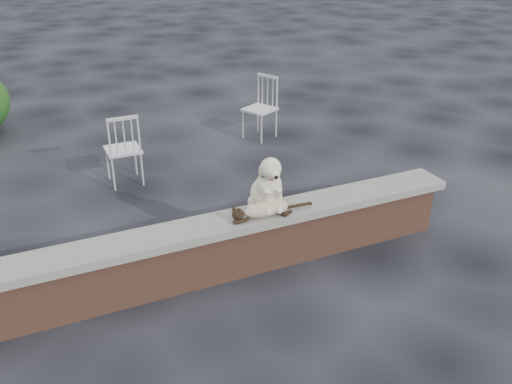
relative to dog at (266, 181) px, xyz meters
name	(u,v)px	position (x,y,z in m)	size (l,w,h in m)	color
ground	(159,290)	(-1.13, -0.08, -0.87)	(60.00, 60.00, 0.00)	black
brick_wall	(157,268)	(-1.13, -0.08, -0.62)	(6.00, 0.30, 0.50)	brown
capstone	(154,240)	(-1.13, -0.08, -0.33)	(6.20, 0.40, 0.08)	slate
dog	(266,181)	(0.00, 0.00, 0.00)	(0.37, 0.49, 0.57)	beige
cat	(265,208)	(-0.08, -0.15, -0.20)	(0.97, 0.23, 0.16)	tan
chair_d	(260,108)	(1.38, 3.12, -0.40)	(0.56, 0.56, 0.94)	white
chair_c	(123,148)	(-0.87, 2.37, -0.40)	(0.56, 0.56, 0.94)	white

